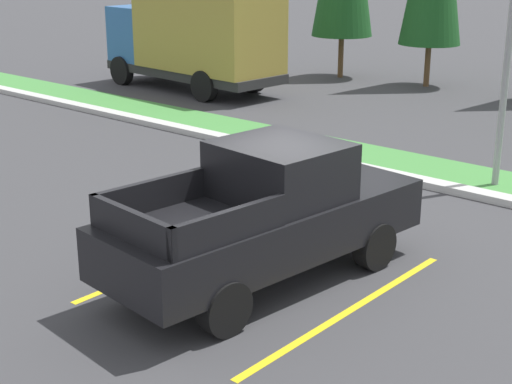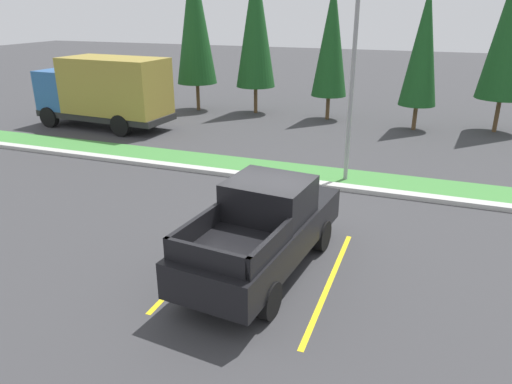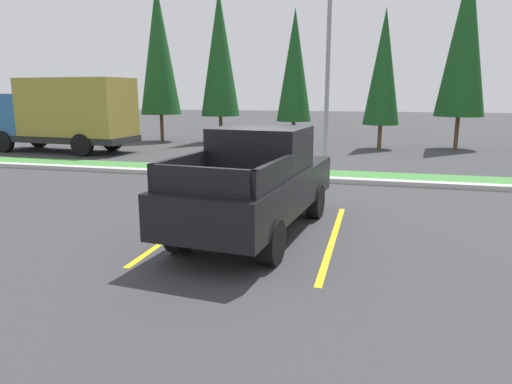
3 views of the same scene
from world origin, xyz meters
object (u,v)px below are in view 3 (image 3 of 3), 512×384
Objects in this scene: street_light at (327,61)px; cypress_tree_left_inner at (220,53)px; cypress_tree_right_inner at (383,67)px; pickup_truck_main at (257,182)px; cypress_tree_leftmost at (159,49)px; cypress_tree_center at (295,66)px; cargo_truck_distant at (66,112)px; cypress_tree_rightmost at (465,38)px.

cypress_tree_left_inner reaches higher than street_light.
cypress_tree_right_inner is (1.77, 8.66, 0.22)m from street_light.
pickup_truck_main is 18.87m from cypress_tree_leftmost.
pickup_truck_main is 0.66× the size of cypress_tree_left_inner.
street_light reaches higher than pickup_truck_main.
cypress_tree_right_inner reaches higher than street_light.
cypress_tree_center is at bearing -2.92° from cypress_tree_left_inner.
cargo_truck_distant is 13.17m from street_light.
cargo_truck_distant is at bearing 163.11° from street_light.
street_light is 0.77× the size of cypress_tree_left_inner.
street_light is at bearing -54.60° from cypress_tree_left_inner.
cypress_tree_center is at bearing 1.53° from cypress_tree_leftmost.
cypress_tree_center is (-2.06, 15.93, 3.08)m from pickup_truck_main.
cypress_tree_rightmost reaches higher than cypress_tree_leftmost.
cypress_tree_rightmost is at bearing 69.23° from pickup_truck_main.
cypress_tree_leftmost is at bearing 67.95° from cargo_truck_distant.
cypress_tree_leftmost is at bearing 177.21° from cypress_tree_right_inner.
street_light is 8.84m from cypress_tree_right_inner.
cypress_tree_left_inner is at bearing 46.32° from cargo_truck_distant.
cypress_tree_rightmost is (8.14, 0.10, 1.16)m from cypress_tree_center.
cypress_tree_center is 1.04× the size of cypress_tree_right_inner.
cargo_truck_distant is 1.09× the size of street_light.
cypress_tree_rightmost reaches higher than cypress_tree_left_inner.
cypress_tree_center is at bearing 169.99° from cypress_tree_right_inner.
cargo_truck_distant is 6.71m from cypress_tree_leftmost.
cypress_tree_right_inner is at bearing 18.88° from cargo_truck_distant.
cypress_tree_center is 4.54m from cypress_tree_right_inner.
cargo_truck_distant is at bearing 139.08° from pickup_truck_main.
cypress_tree_right_inner is at bearing -166.45° from cypress_tree_rightmost.
street_light reaches higher than cargo_truck_distant.
cypress_tree_right_inner is (4.47, -0.79, -0.17)m from cypress_tree_center.
pickup_truck_main is 0.60× the size of cypress_tree_rightmost.
cypress_tree_leftmost is (-9.63, 15.73, 4.03)m from pickup_truck_main.
street_light is at bearing -101.56° from cypress_tree_right_inner.
cypress_tree_left_inner is 0.92× the size of cypress_tree_rightmost.
cypress_tree_rightmost is (3.67, 0.88, 1.33)m from cypress_tree_right_inner.
cypress_tree_leftmost reaches higher than cypress_tree_right_inner.
cypress_tree_left_inner is (-6.23, 16.14, 3.80)m from pickup_truck_main.
cypress_tree_right_inner is at bearing 80.96° from pickup_truck_main.
cargo_truck_distant is at bearing -112.05° from cypress_tree_leftmost.
cypress_tree_left_inner is (-6.87, 9.66, 1.11)m from street_light.
pickup_truck_main is at bearing -68.89° from cypress_tree_left_inner.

